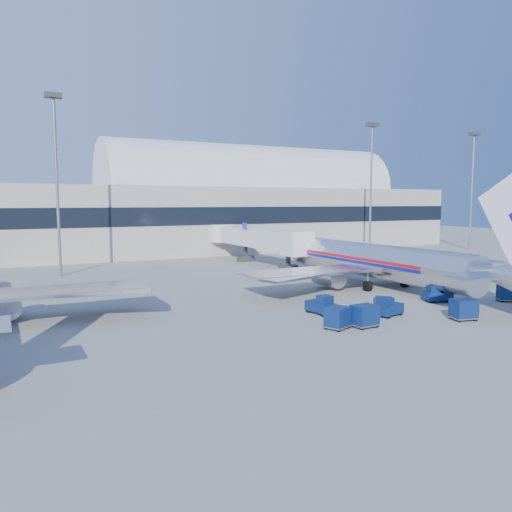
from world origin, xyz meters
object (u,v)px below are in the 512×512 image
tug_left (321,305)px  barrier_near (451,282)px  airliner_main (381,261)px  barrier_mid (471,280)px  mast_far_east (473,174)px  tug_lead (388,307)px  cart_train_c (338,317)px  cart_solo_far (507,293)px  barrier_far (490,278)px  jetbridge_near (252,238)px  cart_solo_near (464,309)px  cart_train_b (365,315)px  cart_open_red (347,319)px  tug_right (437,294)px  mast_east (371,170)px  mast_west (56,158)px

tug_left → barrier_near: bearing=-83.1°
airliner_main → barrier_mid: (11.30, -2.51, -2.48)m
mast_far_east → tug_lead: size_ratio=8.29×
cart_train_c → cart_solo_far: bearing=-19.3°
barrier_far → cart_train_c: size_ratio=1.33×
airliner_main → jetbridge_near: airliner_main is taller
barrier_far → cart_solo_near: 22.50m
airliner_main → cart_train_b: bearing=-135.0°
barrier_far → cart_open_red: (-28.01, -8.98, -0.05)m
cart_train_c → cart_open_red: 1.73m
barrier_mid → cart_solo_far: size_ratio=1.39×
tug_right → cart_solo_near: bearing=-103.9°
cart_solo_near → jetbridge_near: bearing=100.3°
barrier_near → mast_far_east: bearing=37.1°
mast_east → cart_train_b: bearing=-130.6°
cart_train_c → mast_far_east: bearing=10.3°
barrier_near → cart_solo_near: (-12.35, -12.12, 0.45)m
mast_east → tug_lead: bearing=-128.3°
airliner_main → barrier_mid: 11.84m
jetbridge_near → mast_east: mast_east is taller
airliner_main → barrier_far: 15.02m
tug_right → barrier_far: bearing=39.1°
barrier_near → tug_left: size_ratio=1.12×
tug_lead → barrier_near: bearing=12.2°
barrier_near → cart_solo_near: bearing=-135.5°
cart_solo_far → mast_far_east: bearing=75.7°
mast_west → tug_left: bearing=-63.1°
cart_solo_near → cart_solo_far: 10.44m
cart_train_b → cart_train_c: bearing=161.4°
tug_right → cart_train_c: (-14.35, -3.83, 0.14)m
tug_lead → cart_open_red: size_ratio=1.17×
barrier_mid → barrier_far: size_ratio=1.00×
airliner_main → jetbridge_near: bearing=95.2°
airliner_main → tug_lead: 14.03m
barrier_mid → cart_train_b: size_ratio=1.49×
mast_far_east → barrier_mid: 46.10m
mast_far_east → tug_left: (-58.16, -33.13, -14.03)m
tug_left → cart_train_c: tug_left is taller
mast_far_east → barrier_near: mast_far_east is taller
mast_far_east → cart_open_red: (-58.41, -36.98, -14.39)m
cart_solo_near → cart_solo_far: bearing=31.6°
cart_open_red → cart_solo_near: bearing=-7.6°
mast_far_east → barrier_mid: bearing=-140.3°
mast_west → barrier_far: size_ratio=7.53×
cart_solo_far → jetbridge_near: bearing=134.6°
cart_solo_far → barrier_near: bearing=107.1°
jetbridge_near → cart_train_b: bearing=-104.9°
jetbridge_near → mast_west: (-27.60, -0.81, 10.86)m
barrier_far → barrier_near: bearing=180.0°
mast_far_east → cart_train_c: mast_far_east is taller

